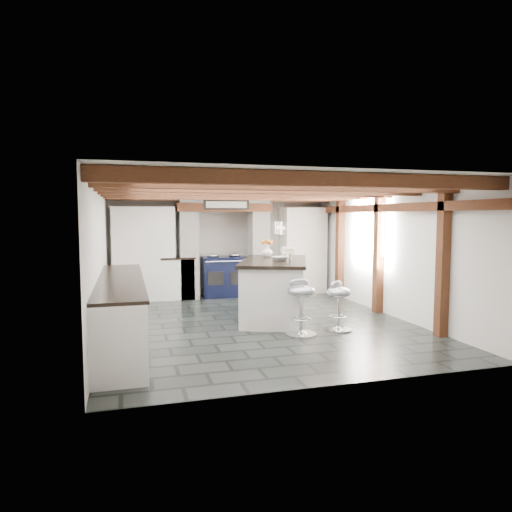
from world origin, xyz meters
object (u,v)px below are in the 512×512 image
object	(u,v)px
range_cooker	(224,276)
kitchen_island	(274,288)
bar_stool_far	(301,300)
bar_stool_near	(338,300)

from	to	relation	value
range_cooker	kitchen_island	size ratio (longest dim) A/B	0.43
kitchen_island	bar_stool_far	distance (m)	1.25
range_cooker	bar_stool_near	size ratio (longest dim) A/B	1.28
range_cooker	bar_stool_near	xyz separation A→B (m)	(1.08, -3.54, 0.02)
range_cooker	bar_stool_far	xyz separation A→B (m)	(0.42, -3.65, 0.07)
bar_stool_near	bar_stool_far	xyz separation A→B (m)	(-0.67, -0.11, 0.05)
range_cooker	bar_stool_far	bearing A→B (deg)	-83.48
range_cooker	kitchen_island	distance (m)	2.44
kitchen_island	bar_stool_far	xyz separation A→B (m)	(0.02, -1.24, 0.01)
range_cooker	kitchen_island	world-z (taller)	kitchen_island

